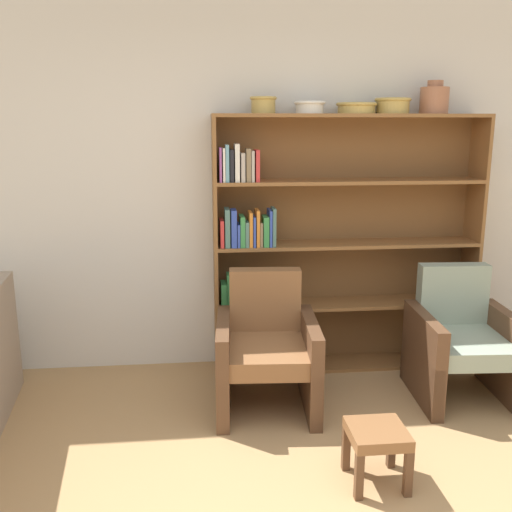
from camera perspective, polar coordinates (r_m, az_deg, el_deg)
The scene contains 10 objects.
wall_back at distance 4.26m, azimuth 1.62°, elevation 7.15°, with size 12.00×0.06×2.75m.
bookshelf at distance 4.23m, azimuth 6.70°, elevation 0.59°, with size 1.96×0.30×1.88m.
bowl_sage at distance 4.04m, azimuth 0.74°, elevation 14.96°, with size 0.19×0.19×0.11m.
bowl_cream at distance 4.09m, azimuth 5.40°, elevation 14.67°, with size 0.22×0.22×0.09m.
bowl_terracotta at distance 4.16m, azimuth 10.02°, elevation 14.43°, with size 0.28×0.28×0.08m.
bowl_olive at distance 4.24m, azimuth 13.51°, elevation 14.49°, with size 0.25×0.25×0.11m.
vase_tall at distance 4.35m, azimuth 17.40°, elevation 14.72°, with size 0.20×0.20×0.23m.
armchair_leather at distance 3.76m, azimuth 1.07°, elevation -9.35°, with size 0.68×0.72×0.86m.
armchair_cushioned at distance 4.13m, azimuth 19.90°, elevation -8.07°, with size 0.68×0.72×0.86m.
footstool at distance 3.12m, azimuth 12.01°, elevation -17.56°, with size 0.29×0.29×0.31m.
Camera 1 is at (-0.55, -1.76, 1.82)m, focal length 40.00 mm.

